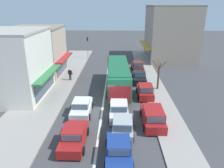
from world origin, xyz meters
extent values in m
plane|color=#3F3F42|center=(0.00, 0.00, 0.00)|extent=(140.00, 140.00, 0.00)
cube|color=silver|center=(0.00, 4.00, 0.00)|extent=(0.20, 28.00, 0.01)
cube|color=gray|center=(-6.80, 6.00, 0.07)|extent=(5.20, 44.00, 0.14)
cube|color=gray|center=(6.20, 6.00, 0.06)|extent=(2.80, 44.00, 0.12)
cube|color=silver|center=(-10.20, 2.09, 3.66)|extent=(6.80, 8.19, 7.32)
cube|color=#2D703D|center=(-6.35, 2.09, 2.70)|extent=(1.10, 7.54, 0.20)
cube|color=#425160|center=(-6.77, 2.09, 1.40)|extent=(0.06, 6.55, 1.80)
cube|color=#A19D92|center=(-10.20, 2.09, 7.44)|extent=(6.96, 8.19, 0.24)
cube|color=#B2A38E|center=(-10.20, 10.06, 3.46)|extent=(6.89, 7.56, 6.91)
cube|color=maroon|center=(-6.30, 10.06, 2.70)|extent=(1.10, 6.96, 0.20)
cube|color=#425160|center=(-6.72, 10.06, 1.40)|extent=(0.06, 6.05, 1.80)
cube|color=gray|center=(-10.20, 10.06, 7.03)|extent=(7.05, 7.56, 0.24)
cube|color=gray|center=(11.50, 21.11, 4.85)|extent=(8.33, 11.02, 9.71)
cube|color=gold|center=(6.88, 21.11, 2.70)|extent=(1.10, 10.14, 0.20)
cube|color=#425160|center=(7.30, 21.11, 1.40)|extent=(0.06, 8.82, 1.80)
cube|color=#6E6358|center=(11.50, 21.11, 9.83)|extent=(8.49, 11.02, 0.24)
cube|color=#237A4C|center=(1.61, 4.56, 1.76)|extent=(2.82, 10.87, 2.70)
cube|color=#425160|center=(1.61, 4.56, 2.16)|extent=(2.84, 10.44, 0.90)
cube|color=maroon|center=(1.77, -0.87, 1.56)|extent=(2.25, 0.13, 1.76)
cube|color=#1A5B39|center=(1.61, 4.56, 3.17)|extent=(2.67, 10.00, 0.12)
cylinder|color=black|center=(0.26, 7.87, 0.48)|extent=(0.29, 0.97, 0.96)
cylinder|color=black|center=(2.76, 7.94, 0.48)|extent=(0.29, 0.97, 0.96)
cylinder|color=black|center=(0.45, 1.56, 0.48)|extent=(0.29, 0.97, 0.96)
cylinder|color=black|center=(2.95, 1.63, 0.48)|extent=(0.29, 0.97, 0.96)
cube|color=maroon|center=(-1.76, -7.08, 0.51)|extent=(1.74, 4.21, 0.72)
cube|color=maroon|center=(-1.76, -7.18, 1.17)|extent=(1.57, 1.81, 0.60)
cube|color=#425160|center=(-1.76, -6.26, 1.17)|extent=(1.44, 0.07, 0.51)
cube|color=#425160|center=(-1.75, -8.10, 1.17)|extent=(1.40, 0.07, 0.48)
cylinder|color=black|center=(-2.62, -5.83, 0.31)|extent=(0.18, 0.62, 0.62)
cylinder|color=black|center=(-0.90, -5.82, 0.31)|extent=(0.18, 0.62, 0.62)
cylinder|color=black|center=(-2.61, -8.35, 0.31)|extent=(0.18, 0.62, 0.62)
cylinder|color=black|center=(-0.89, -8.34, 0.31)|extent=(0.18, 0.62, 0.62)
cube|color=#9EA3A8|center=(1.97, -5.57, 0.52)|extent=(1.77, 3.76, 0.76)
cube|color=#9EA3A8|center=(1.95, -5.87, 1.22)|extent=(1.59, 1.95, 0.64)
cube|color=#425160|center=(1.99, -4.90, 1.22)|extent=(1.40, 0.11, 0.54)
cube|color=#425160|center=(1.92, -6.84, 1.22)|extent=(1.37, 0.11, 0.51)
cylinder|color=black|center=(1.19, -4.43, 0.31)|extent=(0.20, 0.63, 0.62)
cylinder|color=black|center=(2.83, -4.49, 0.31)|extent=(0.20, 0.63, 0.62)
cylinder|color=black|center=(1.11, -6.65, 0.31)|extent=(0.20, 0.63, 0.62)
cylinder|color=black|center=(2.74, -6.71, 0.31)|extent=(0.20, 0.63, 0.62)
cube|color=silver|center=(-1.93, -2.09, 0.51)|extent=(1.73, 4.20, 0.72)
cube|color=silver|center=(-1.93, -2.19, 1.17)|extent=(1.56, 1.80, 0.60)
cube|color=#425160|center=(-1.93, -1.27, 1.17)|extent=(1.44, 0.06, 0.51)
cube|color=#425160|center=(-1.94, -3.11, 1.17)|extent=(1.40, 0.06, 0.48)
cylinder|color=black|center=(-2.79, -0.83, 0.31)|extent=(0.18, 0.62, 0.62)
cylinder|color=black|center=(-1.07, -0.83, 0.31)|extent=(0.18, 0.62, 0.62)
cylinder|color=black|center=(-2.80, -3.35, 0.31)|extent=(0.18, 0.62, 0.62)
cylinder|color=black|center=(-1.08, -3.35, 0.31)|extent=(0.18, 0.62, 0.62)
cube|color=silver|center=(1.68, -2.53, 0.51)|extent=(1.75, 4.21, 0.72)
cube|color=silver|center=(1.68, -2.63, 1.17)|extent=(1.57, 1.81, 0.60)
cube|color=#425160|center=(1.68, -1.71, 1.17)|extent=(1.44, 0.07, 0.51)
cube|color=#425160|center=(1.69, -3.55, 1.17)|extent=(1.40, 0.07, 0.48)
cylinder|color=black|center=(0.81, -1.28, 0.31)|extent=(0.18, 0.62, 0.62)
cylinder|color=black|center=(2.53, -1.26, 0.31)|extent=(0.18, 0.62, 0.62)
cylinder|color=black|center=(0.83, -3.80, 0.31)|extent=(0.18, 0.62, 0.62)
cylinder|color=black|center=(2.55, -3.78, 0.31)|extent=(0.18, 0.62, 0.62)
cube|color=navy|center=(1.63, -8.61, 0.51)|extent=(1.78, 4.23, 0.72)
cube|color=navy|center=(1.63, -8.71, 1.17)|extent=(1.59, 1.82, 0.60)
cube|color=#425160|center=(1.62, -7.79, 1.17)|extent=(1.44, 0.08, 0.51)
cube|color=#425160|center=(1.64, -9.63, 1.17)|extent=(1.40, 0.08, 0.48)
cylinder|color=black|center=(0.75, -7.36, 0.31)|extent=(0.19, 0.62, 0.62)
cylinder|color=black|center=(2.47, -7.34, 0.31)|extent=(0.19, 0.62, 0.62)
cylinder|color=black|center=(0.79, -9.88, 0.31)|extent=(0.19, 0.62, 0.62)
cylinder|color=black|center=(2.51, -9.86, 0.31)|extent=(0.19, 0.62, 0.62)
cube|color=maroon|center=(4.68, -3.83, 0.52)|extent=(1.77, 4.50, 0.76)
cube|color=maroon|center=(4.68, -4.18, 1.24)|extent=(1.65, 2.60, 0.68)
cube|color=#425160|center=(4.68, -2.86, 1.24)|extent=(1.51, 0.06, 0.58)
cube|color=#425160|center=(4.67, -5.50, 1.24)|extent=(1.48, 0.06, 0.54)
cylinder|color=black|center=(3.80, -2.48, 0.31)|extent=(0.18, 0.62, 0.62)
cylinder|color=black|center=(5.56, -2.48, 0.31)|extent=(0.18, 0.62, 0.62)
cylinder|color=black|center=(3.79, -5.18, 0.31)|extent=(0.18, 0.62, 0.62)
cylinder|color=black|center=(5.55, -5.18, 0.31)|extent=(0.18, 0.62, 0.62)
cube|color=maroon|center=(4.72, 2.22, 0.52)|extent=(1.65, 3.71, 0.76)
cube|color=maroon|center=(4.73, 1.92, 1.22)|extent=(1.53, 1.90, 0.64)
cube|color=#425160|center=(4.72, 2.89, 1.22)|extent=(1.40, 0.06, 0.54)
cube|color=#425160|center=(4.73, 0.95, 1.22)|extent=(1.37, 0.06, 0.51)
cylinder|color=black|center=(3.90, 3.33, 0.31)|extent=(0.18, 0.62, 0.62)
cylinder|color=black|center=(5.54, 3.33, 0.31)|extent=(0.18, 0.62, 0.62)
cylinder|color=black|center=(3.91, 1.11, 0.31)|extent=(0.18, 0.62, 0.62)
cylinder|color=black|center=(5.55, 1.11, 0.31)|extent=(0.18, 0.62, 0.62)
cube|color=black|center=(4.54, 7.48, 0.51)|extent=(1.82, 4.24, 0.72)
cube|color=black|center=(4.53, 7.38, 1.17)|extent=(1.60, 1.84, 0.60)
cube|color=#425160|center=(4.55, 8.30, 1.17)|extent=(1.44, 0.09, 0.51)
cube|color=#425160|center=(4.51, 6.46, 1.17)|extent=(1.41, 0.09, 0.48)
cylinder|color=black|center=(3.70, 8.76, 0.31)|extent=(0.19, 0.62, 0.62)
cylinder|color=black|center=(5.42, 8.72, 0.31)|extent=(0.19, 0.62, 0.62)
cylinder|color=black|center=(3.65, 6.24, 0.31)|extent=(0.19, 0.62, 0.62)
cylinder|color=black|center=(5.37, 6.21, 0.31)|extent=(0.19, 0.62, 0.62)
cube|color=#561E19|center=(4.77, 12.81, 0.52)|extent=(1.74, 3.74, 0.76)
cube|color=#561E19|center=(4.78, 12.51, 1.22)|extent=(1.57, 1.94, 0.64)
cube|color=#425160|center=(4.75, 13.48, 1.22)|extent=(1.40, 0.10, 0.54)
cube|color=#425160|center=(4.80, 11.54, 1.22)|extent=(1.37, 0.10, 0.51)
cylinder|color=black|center=(3.92, 13.90, 0.31)|extent=(0.20, 0.62, 0.62)
cylinder|color=black|center=(5.56, 13.94, 0.31)|extent=(0.20, 0.62, 0.62)
cylinder|color=black|center=(3.98, 11.68, 0.31)|extent=(0.20, 0.62, 0.62)
cylinder|color=black|center=(5.62, 11.72, 0.31)|extent=(0.20, 0.62, 0.62)
cylinder|color=gray|center=(-4.24, 20.83, 2.10)|extent=(0.12, 0.12, 4.20)
cube|color=black|center=(-4.24, 20.83, 3.85)|extent=(0.24, 0.24, 0.68)
sphere|color=black|center=(-4.10, 20.83, 4.08)|extent=(0.13, 0.13, 0.13)
sphere|color=orange|center=(-4.10, 20.83, 3.86)|extent=(0.13, 0.13, 0.13)
sphere|color=black|center=(-4.10, 20.83, 3.64)|extent=(0.13, 0.13, 0.13)
cylinder|color=brown|center=(6.58, 4.48, 1.31)|extent=(0.24, 0.24, 2.62)
cylinder|color=brown|center=(6.58, 4.92, 3.12)|extent=(0.10, 0.96, 1.06)
cylinder|color=brown|center=(6.95, 4.48, 3.10)|extent=(0.83, 0.10, 1.00)
cylinder|color=brown|center=(6.58, 4.04, 3.14)|extent=(0.10, 0.96, 1.10)
cylinder|color=brown|center=(6.18, 4.48, 3.19)|extent=(0.89, 0.10, 1.18)
cylinder|color=#232838|center=(-5.12, 7.47, 0.56)|extent=(0.14, 0.14, 0.84)
cylinder|color=#232838|center=(-4.94, 7.44, 0.56)|extent=(0.14, 0.14, 0.84)
cube|color=black|center=(-5.03, 7.45, 1.26)|extent=(0.39, 0.28, 0.56)
sphere|color=tan|center=(-5.03, 7.45, 1.66)|extent=(0.22, 0.22, 0.22)
cylinder|color=black|center=(-5.27, 7.49, 1.26)|extent=(0.09, 0.09, 0.54)
cylinder|color=black|center=(-4.80, 7.41, 1.26)|extent=(0.09, 0.09, 0.54)
cube|color=brown|center=(-4.72, 7.42, 1.08)|extent=(0.14, 0.25, 0.22)
camera|label=1|loc=(1.46, -21.20, 10.09)|focal=35.00mm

